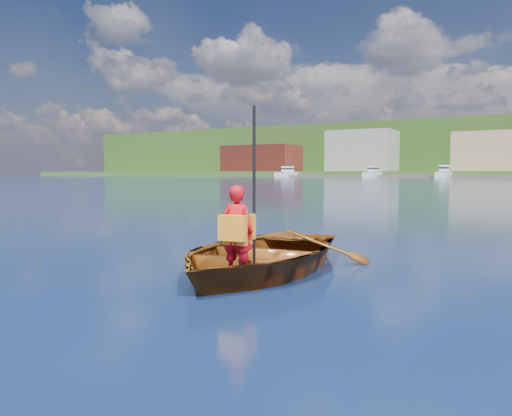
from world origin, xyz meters
The scene contains 4 objects.
ground centered at (0.00, 0.00, 0.00)m, with size 600.00×600.00×0.00m.
rowboat centered at (-0.94, -0.01, 0.23)m, with size 2.83×3.81×0.76m.
child_paddler centered at (-0.73, -0.90, 0.66)m, with size 0.42×0.36×2.03m.
waterfront_buildings centered at (-7.74, 165.00, 7.74)m, with size 202.00×16.00×14.00m.
Camera 1 is at (2.31, -5.92, 1.34)m, focal length 35.00 mm.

